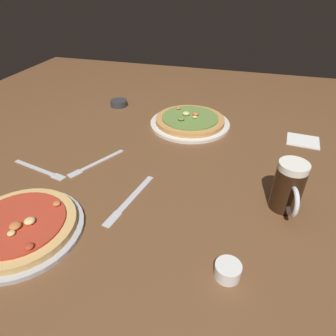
{
  "coord_description": "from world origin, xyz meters",
  "views": [
    {
      "loc": [
        0.21,
        -0.73,
        0.54
      ],
      "look_at": [
        0.0,
        0.0,
        0.02
      ],
      "focal_mm": 31.24,
      "sensor_mm": 36.0,
      "label": 1
    }
  ],
  "objects_px": {
    "pizza_plate_far": "(190,121)",
    "fork_left": "(40,170)",
    "ramekin_sauce": "(228,270)",
    "ramekin_butter": "(119,103)",
    "napkin_folded": "(303,140)",
    "fork_spare": "(96,163)",
    "beer_mug_dark": "(289,187)",
    "knife_right": "(130,199)",
    "pizza_plate_near": "(20,227)"
  },
  "relations": [
    {
      "from": "pizza_plate_near",
      "to": "ramekin_butter",
      "type": "xyz_separation_m",
      "value": [
        -0.09,
        0.81,
        -0.0
      ]
    },
    {
      "from": "pizza_plate_far",
      "to": "napkin_folded",
      "type": "xyz_separation_m",
      "value": [
        0.44,
        -0.02,
        -0.01
      ]
    },
    {
      "from": "beer_mug_dark",
      "to": "fork_left",
      "type": "xyz_separation_m",
      "value": [
        -0.75,
        -0.03,
        -0.07
      ]
    },
    {
      "from": "napkin_folded",
      "to": "fork_left",
      "type": "distance_m",
      "value": 0.95
    },
    {
      "from": "pizza_plate_far",
      "to": "knife_right",
      "type": "height_order",
      "value": "pizza_plate_far"
    },
    {
      "from": "beer_mug_dark",
      "to": "ramekin_butter",
      "type": "xyz_separation_m",
      "value": [
        -0.72,
        0.54,
        -0.06
      ]
    },
    {
      "from": "pizza_plate_far",
      "to": "napkin_folded",
      "type": "bearing_deg",
      "value": -2.79
    },
    {
      "from": "fork_left",
      "to": "pizza_plate_near",
      "type": "bearing_deg",
      "value": -63.56
    },
    {
      "from": "knife_right",
      "to": "fork_spare",
      "type": "bearing_deg",
      "value": 141.77
    },
    {
      "from": "pizza_plate_near",
      "to": "ramekin_sauce",
      "type": "relative_size",
      "value": 5.4
    },
    {
      "from": "ramekin_sauce",
      "to": "ramekin_butter",
      "type": "bearing_deg",
      "value": 126.83
    },
    {
      "from": "fork_spare",
      "to": "ramekin_sauce",
      "type": "bearing_deg",
      "value": -33.75
    },
    {
      "from": "pizza_plate_far",
      "to": "ramekin_sauce",
      "type": "bearing_deg",
      "value": -71.55
    },
    {
      "from": "ramekin_butter",
      "to": "knife_right",
      "type": "distance_m",
      "value": 0.7
    },
    {
      "from": "beer_mug_dark",
      "to": "ramekin_butter",
      "type": "height_order",
      "value": "beer_mug_dark"
    },
    {
      "from": "pizza_plate_far",
      "to": "fork_left",
      "type": "bearing_deg",
      "value": -130.89
    },
    {
      "from": "ramekin_sauce",
      "to": "fork_left",
      "type": "xyz_separation_m",
      "value": [
        -0.63,
        0.23,
        -0.01
      ]
    },
    {
      "from": "knife_right",
      "to": "ramekin_sauce",
      "type": "bearing_deg",
      "value": -30.7
    },
    {
      "from": "pizza_plate_near",
      "to": "fork_left",
      "type": "bearing_deg",
      "value": 116.44
    },
    {
      "from": "pizza_plate_far",
      "to": "fork_left",
      "type": "relative_size",
      "value": 1.52
    },
    {
      "from": "ramekin_sauce",
      "to": "napkin_folded",
      "type": "height_order",
      "value": "ramekin_sauce"
    },
    {
      "from": "ramekin_butter",
      "to": "fork_left",
      "type": "relative_size",
      "value": 0.36
    },
    {
      "from": "ramekin_butter",
      "to": "napkin_folded",
      "type": "height_order",
      "value": "ramekin_butter"
    },
    {
      "from": "fork_spare",
      "to": "pizza_plate_near",
      "type": "bearing_deg",
      "value": -95.9
    },
    {
      "from": "fork_spare",
      "to": "pizza_plate_far",
      "type": "bearing_deg",
      "value": 57.19
    },
    {
      "from": "pizza_plate_far",
      "to": "beer_mug_dark",
      "type": "height_order",
      "value": "beer_mug_dark"
    },
    {
      "from": "ramekin_sauce",
      "to": "fork_spare",
      "type": "relative_size",
      "value": 0.28
    },
    {
      "from": "ramekin_butter",
      "to": "fork_spare",
      "type": "xyz_separation_m",
      "value": [
        0.13,
        -0.48,
        -0.01
      ]
    },
    {
      "from": "pizza_plate_near",
      "to": "napkin_folded",
      "type": "bearing_deg",
      "value": 43.48
    },
    {
      "from": "knife_right",
      "to": "beer_mug_dark",
      "type": "bearing_deg",
      "value": 11.64
    },
    {
      "from": "pizza_plate_near",
      "to": "ramekin_butter",
      "type": "relative_size",
      "value": 3.92
    },
    {
      "from": "pizza_plate_near",
      "to": "pizza_plate_far",
      "type": "bearing_deg",
      "value": 68.6
    },
    {
      "from": "napkin_folded",
      "to": "fork_spare",
      "type": "height_order",
      "value": "napkin_folded"
    },
    {
      "from": "napkin_folded",
      "to": "knife_right",
      "type": "relative_size",
      "value": 0.49
    },
    {
      "from": "fork_left",
      "to": "ramekin_butter",
      "type": "bearing_deg",
      "value": 86.97
    },
    {
      "from": "pizza_plate_far",
      "to": "ramekin_butter",
      "type": "bearing_deg",
      "value": 163.66
    },
    {
      "from": "fork_spare",
      "to": "knife_right",
      "type": "bearing_deg",
      "value": -38.23
    },
    {
      "from": "pizza_plate_near",
      "to": "ramekin_sauce",
      "type": "distance_m",
      "value": 0.51
    },
    {
      "from": "pizza_plate_far",
      "to": "beer_mug_dark",
      "type": "xyz_separation_m",
      "value": [
        0.35,
        -0.43,
        0.05
      ]
    },
    {
      "from": "fork_left",
      "to": "fork_spare",
      "type": "relative_size",
      "value": 1.07
    },
    {
      "from": "fork_left",
      "to": "pizza_plate_far",
      "type": "bearing_deg",
      "value": 49.11
    },
    {
      "from": "ramekin_sauce",
      "to": "fork_spare",
      "type": "xyz_separation_m",
      "value": [
        -0.47,
        0.32,
        -0.01
      ]
    },
    {
      "from": "napkin_folded",
      "to": "ramekin_sauce",
      "type": "bearing_deg",
      "value": -107.68
    },
    {
      "from": "pizza_plate_far",
      "to": "beer_mug_dark",
      "type": "bearing_deg",
      "value": -50.64
    },
    {
      "from": "ramekin_butter",
      "to": "knife_right",
      "type": "height_order",
      "value": "ramekin_butter"
    },
    {
      "from": "pizza_plate_near",
      "to": "fork_spare",
      "type": "bearing_deg",
      "value": 84.1
    },
    {
      "from": "pizza_plate_far",
      "to": "ramekin_butter",
      "type": "height_order",
      "value": "pizza_plate_far"
    },
    {
      "from": "pizza_plate_near",
      "to": "fork_spare",
      "type": "height_order",
      "value": "pizza_plate_near"
    },
    {
      "from": "ramekin_butter",
      "to": "fork_spare",
      "type": "height_order",
      "value": "ramekin_butter"
    },
    {
      "from": "fork_left",
      "to": "fork_spare",
      "type": "distance_m",
      "value": 0.18
    }
  ]
}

